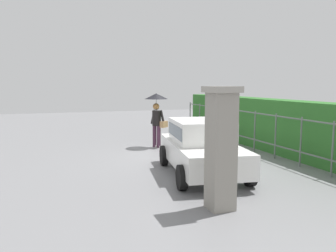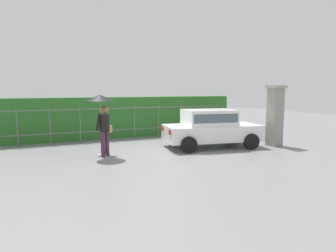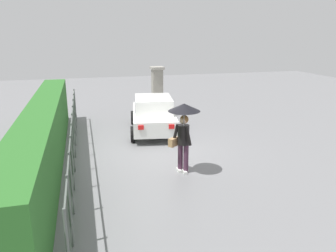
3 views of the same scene
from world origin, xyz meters
name	(u,v)px [view 3 (image 3 of 3)]	position (x,y,z in m)	size (l,w,h in m)	color
ground_plane	(160,149)	(0.00, 0.00, 0.00)	(40.00, 40.00, 0.00)	slate
car	(153,113)	(2.13, -0.24, 0.80)	(3.92, 2.32, 1.48)	white
pedestrian	(183,123)	(-2.09, -0.20, 1.52)	(0.91, 0.91, 2.10)	#47283D
gate_pillar	(157,91)	(4.66, -1.00, 1.24)	(0.60, 0.60, 2.42)	gray
fence_section	(73,139)	(-0.63, 2.88, 0.83)	(10.87, 0.05, 1.50)	#59605B
hedge_row	(45,138)	(-0.63, 3.70, 0.95)	(11.82, 0.90, 1.90)	#2D6B28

